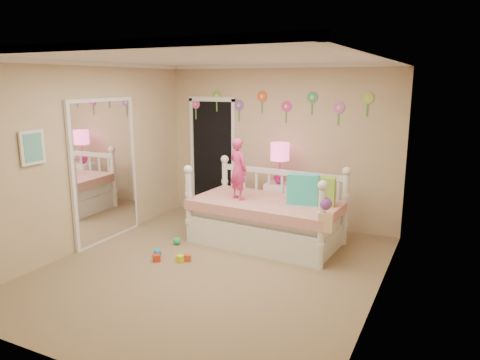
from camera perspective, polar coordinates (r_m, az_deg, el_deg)
The scene contains 18 objects.
floor at distance 5.84m, azimuth -3.55°, elevation -11.17°, with size 4.00×4.50×0.01m, color #7F684C.
ceiling at distance 5.36m, azimuth -3.93°, elevation 15.22°, with size 4.00×4.50×0.01m, color white.
back_wall at distance 7.46m, azimuth 4.92°, elevation 4.40°, with size 4.00×0.01×2.60m, color tan.
left_wall at distance 6.66m, azimuth -18.84°, elevation 2.82°, with size 0.01×4.50×2.60m, color tan.
right_wall at distance 4.80m, azimuth 17.47°, elevation -0.63°, with size 0.01×4.50×2.60m, color tan.
crown_molding at distance 5.36m, azimuth -3.92°, elevation 14.90°, with size 4.00×4.50×0.06m, color white, non-canonical shape.
daybed at distance 6.54m, azimuth 3.35°, elevation -3.13°, with size 2.15×1.16×1.17m, color white, non-canonical shape.
pillow_turquoise at distance 6.31m, azimuth 7.97°, elevation -1.19°, with size 0.43×0.15×0.43m, color #24B5B5.
pillow_lime at distance 6.31m, azimuth 10.04°, elevation -1.40°, with size 0.42×0.16×0.40m, color #87BE3A.
child at distance 6.49m, azimuth -0.23°, elevation 1.41°, with size 0.33×0.21×0.89m, color #E1337E.
nightstand at distance 7.27m, azimuth 4.95°, elevation -3.29°, with size 0.44×0.34×0.74m, color white.
table_lamp at distance 7.10m, azimuth 5.07°, elevation 2.96°, with size 0.30×0.30×0.65m.
closet_doorway at distance 8.02m, azimuth -3.51°, elevation 3.07°, with size 0.90×0.04×2.07m, color black.
flower_decals at distance 7.42m, azimuth 4.32°, elevation 9.34°, with size 3.40×0.02×0.50m, color #B2668C, non-canonical shape.
mirror_closet at distance 6.89m, azimuth -16.71°, elevation 1.15°, with size 0.07×1.30×2.10m, color white.
wall_picture at distance 6.01m, azimuth -24.83°, elevation 3.77°, with size 0.05×0.34×0.42m, color white.
hanging_bag at distance 5.67m, azimuth 10.68°, elevation -4.47°, with size 0.20×0.16×0.36m, color beige, non-canonical shape.
toy_scatter at distance 6.34m, azimuth -8.34°, elevation -8.80°, with size 0.80×1.30×0.11m, color #996666, non-canonical shape.
Camera 1 is at (2.67, -4.64, 2.34)m, focal length 33.67 mm.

